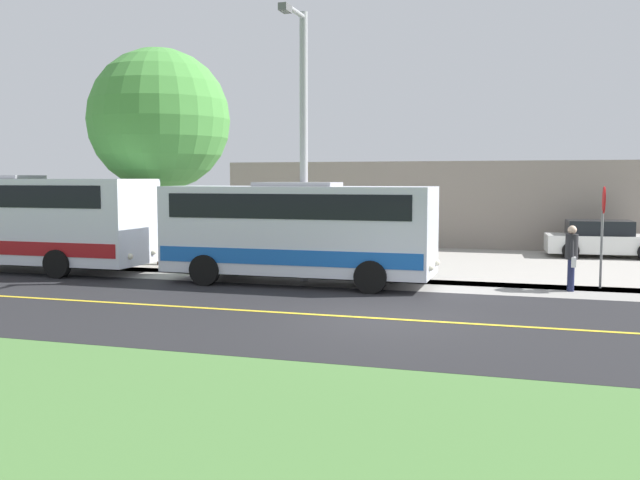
{
  "coord_description": "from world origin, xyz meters",
  "views": [
    {
      "loc": [
        15.15,
        3.18,
        3.11
      ],
      "look_at": [
        -3.5,
        -2.51,
        1.4
      ],
      "focal_mm": 39.61,
      "sensor_mm": 36.0,
      "label": 1
    }
  ],
  "objects": [
    {
      "name": "parked_car_near",
      "position": [
        -14.67,
        5.78,
        0.69
      ],
      "size": [
        2.28,
        4.53,
        1.45
      ],
      "color": "white",
      "rests_on": "ground"
    },
    {
      "name": "shuttle_bus_front",
      "position": [
        -4.46,
        -3.49,
        1.65
      ],
      "size": [
        2.56,
        8.08,
        2.99
      ],
      "color": "silver",
      "rests_on": "ground"
    },
    {
      "name": "parking_lot_surface",
      "position": [
        -12.4,
        3.0,
        0.0
      ],
      "size": [
        14.0,
        36.0,
        0.01
      ],
      "primitive_type": "cube",
      "color": "#9E9991",
      "rests_on": "ground"
    },
    {
      "name": "commercial_building",
      "position": [
        -21.4,
        -1.52,
        1.93
      ],
      "size": [
        10.0,
        18.98,
        3.87
      ],
      "primitive_type": "cube",
      "color": "gray",
      "rests_on": "ground"
    },
    {
      "name": "street_light_pole",
      "position": [
        -4.88,
        -3.48,
        4.4
      ],
      "size": [
        1.97,
        0.24,
        7.99
      ],
      "color": "#9E9EA3",
      "rests_on": "ground"
    },
    {
      "name": "road_centre_line",
      "position": [
        0.0,
        0.0,
        0.01
      ],
      "size": [
        0.16,
        100.0,
        0.0
      ],
      "primitive_type": "cube",
      "color": "gold",
      "rests_on": "ground"
    },
    {
      "name": "tree_curbside",
      "position": [
        -7.4,
        -9.68,
        5.17
      ],
      "size": [
        5.03,
        5.03,
        7.69
      ],
      "color": "brown",
      "rests_on": "ground"
    },
    {
      "name": "ground_plane",
      "position": [
        0.0,
        0.0,
        0.0
      ],
      "size": [
        120.0,
        120.0,
        0.0
      ],
      "primitive_type": "plane",
      "color": "#477238"
    },
    {
      "name": "road_surface",
      "position": [
        0.0,
        0.0,
        0.0
      ],
      "size": [
        8.0,
        100.0,
        0.01
      ],
      "primitive_type": "cube",
      "color": "black",
      "rests_on": "ground"
    },
    {
      "name": "stop_sign",
      "position": [
        -6.1,
        5.02,
        1.96
      ],
      "size": [
        0.76,
        0.07,
        2.88
      ],
      "color": "slate",
      "rests_on": "ground"
    },
    {
      "name": "sidewalk",
      "position": [
        -5.2,
        0.0,
        0.0
      ],
      "size": [
        2.4,
        100.0,
        0.01
      ],
      "primitive_type": "cube",
      "color": "gray",
      "rests_on": "ground"
    },
    {
      "name": "pedestrian_with_bags",
      "position": [
        -5.35,
        4.18,
        0.98
      ],
      "size": [
        0.72,
        0.34,
        1.82
      ],
      "color": "#1E2347",
      "rests_on": "ground"
    }
  ]
}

